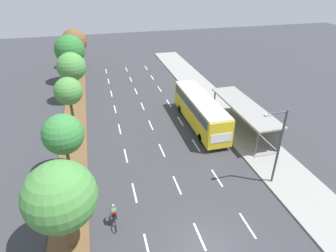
{
  "coord_description": "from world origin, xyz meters",
  "views": [
    {
      "loc": [
        -5.25,
        -10.8,
        15.38
      ],
      "look_at": [
        1.27,
        13.69,
        1.2
      ],
      "focal_mm": 30.09,
      "sensor_mm": 36.0,
      "label": 1
    }
  ],
  "objects": [
    {
      "name": "cyclist",
      "position": [
        -5.26,
        3.31,
        0.79
      ],
      "size": [
        0.46,
        1.82,
        1.71
      ],
      "color": "black",
      "rests_on": "ground"
    },
    {
      "name": "lane_divider_left",
      "position": [
        -3.5,
        16.47,
        0.0
      ],
      "size": [
        0.14,
        43.94,
        0.01
      ],
      "color": "white",
      "rests_on": "ground"
    },
    {
      "name": "lane_divider_right",
      "position": [
        3.5,
        16.47,
        0.0
      ],
      "size": [
        0.14,
        43.94,
        0.01
      ],
      "color": "white",
      "rests_on": "ground"
    },
    {
      "name": "median_tree_third",
      "position": [
        -8.19,
        17.49,
        4.54
      ],
      "size": [
        2.86,
        2.86,
        5.88
      ],
      "color": "brown",
      "rests_on": "median_strip"
    },
    {
      "name": "median_strip",
      "position": [
        -8.3,
        20.0,
        0.06
      ],
      "size": [
        2.6,
        52.0,
        0.12
      ],
      "primitive_type": "cube",
      "color": "brown",
      "rests_on": "ground"
    },
    {
      "name": "median_tree_fourth",
      "position": [
        -8.1,
        25.15,
        4.77
      ],
      "size": [
        3.55,
        3.55,
        6.44
      ],
      "color": "brown",
      "rests_on": "median_strip"
    },
    {
      "name": "median_tree_farthest",
      "position": [
        -8.14,
        40.48,
        4.58
      ],
      "size": [
        4.22,
        4.22,
        6.58
      ],
      "color": "brown",
      "rests_on": "median_strip"
    },
    {
      "name": "streetlight",
      "position": [
        7.42,
        4.38,
        3.89
      ],
      "size": [
        1.91,
        0.24,
        6.5
      ],
      "color": "#4C4C51",
      "rests_on": "sidewalk_right"
    },
    {
      "name": "median_tree_nearest",
      "position": [
        -8.05,
        2.16,
        4.24
      ],
      "size": [
        4.18,
        4.18,
        6.22
      ],
      "color": "brown",
      "rests_on": "median_strip"
    },
    {
      "name": "sidewalk_right",
      "position": [
        9.25,
        20.0,
        0.07
      ],
      "size": [
        4.5,
        52.0,
        0.15
      ],
      "primitive_type": "cube",
      "color": "gray",
      "rests_on": "ground"
    },
    {
      "name": "ground_plane",
      "position": [
        0.0,
        0.0,
        0.0
      ],
      "size": [
        140.0,
        140.0,
        0.0
      ],
      "primitive_type": "plane",
      "color": "#38383D"
    },
    {
      "name": "lane_divider_center",
      "position": [
        0.0,
        16.47,
        0.0
      ],
      "size": [
        0.14,
        43.94,
        0.01
      ],
      "color": "white",
      "rests_on": "ground"
    },
    {
      "name": "bus",
      "position": [
        5.25,
        15.05,
        2.07
      ],
      "size": [
        2.54,
        11.29,
        3.37
      ],
      "color": "yellow",
      "rests_on": "ground"
    },
    {
      "name": "bus_shelter",
      "position": [
        9.53,
        12.76,
        1.87
      ],
      "size": [
        2.9,
        10.58,
        2.86
      ],
      "color": "gray",
      "rests_on": "sidewalk_right"
    },
    {
      "name": "median_tree_second",
      "position": [
        -8.38,
        9.83,
        3.91
      ],
      "size": [
        3.3,
        3.3,
        5.46
      ],
      "color": "brown",
      "rests_on": "median_strip"
    },
    {
      "name": "median_tree_fifth",
      "position": [
        -8.52,
        32.82,
        5.02
      ],
      "size": [
        4.34,
        4.34,
        7.08
      ],
      "color": "brown",
      "rests_on": "median_strip"
    }
  ]
}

